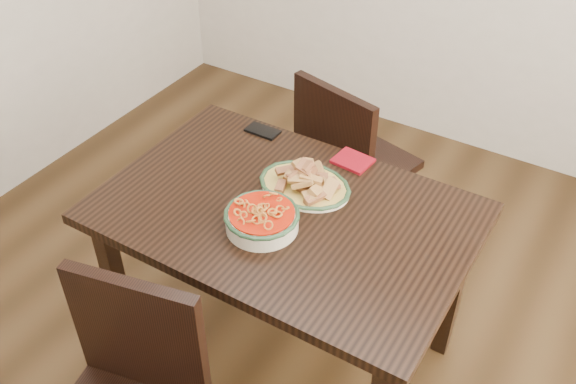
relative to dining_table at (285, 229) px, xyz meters
The scene contains 7 objects.
floor 0.66m from the dining_table, 131.84° to the left, with size 3.50×3.50×0.00m, color #322010.
dining_table is the anchor object (origin of this frame).
chair_far 0.71m from the dining_table, 98.17° to the left, with size 0.51×0.51×0.89m.
fish_plate 0.19m from the dining_table, 90.16° to the left, with size 0.33×0.26×0.11m.
noodle_bowl 0.18m from the dining_table, 96.98° to the right, with size 0.25×0.25×0.08m.
smartphone 0.49m from the dining_table, 132.30° to the left, with size 0.13×0.07×0.01m, color black.
napkin 0.38m from the dining_table, 78.46° to the left, with size 0.13×0.11×0.01m, color maroon.
Camera 1 is at (0.93, -1.48, 2.16)m, focal length 40.00 mm.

